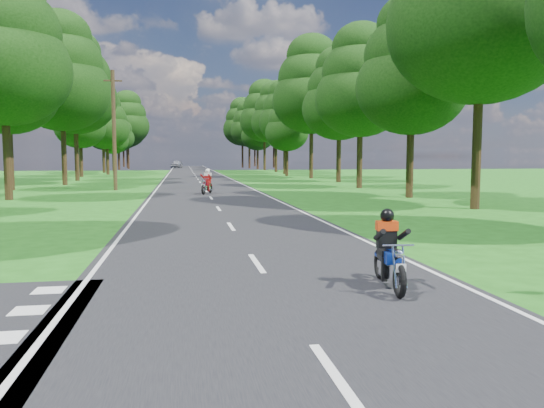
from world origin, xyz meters
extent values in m
plane|color=#1B5613|center=(0.00, 0.00, 0.00)|extent=(160.00, 160.00, 0.00)
cube|color=black|center=(0.00, 50.00, 0.01)|extent=(7.00, 140.00, 0.02)
cube|color=silver|center=(0.00, -4.00, 0.02)|extent=(0.12, 2.00, 0.01)
cube|color=silver|center=(0.00, 2.00, 0.02)|extent=(0.12, 2.00, 0.01)
cube|color=silver|center=(0.00, 8.00, 0.02)|extent=(0.12, 2.00, 0.01)
cube|color=silver|center=(0.00, 14.00, 0.02)|extent=(0.12, 2.00, 0.01)
cube|color=silver|center=(0.00, 20.00, 0.02)|extent=(0.12, 2.00, 0.01)
cube|color=silver|center=(0.00, 26.00, 0.02)|extent=(0.12, 2.00, 0.01)
cube|color=silver|center=(0.00, 32.00, 0.02)|extent=(0.12, 2.00, 0.01)
cube|color=silver|center=(0.00, 38.00, 0.02)|extent=(0.12, 2.00, 0.01)
cube|color=silver|center=(0.00, 44.00, 0.02)|extent=(0.12, 2.00, 0.01)
cube|color=silver|center=(0.00, 50.00, 0.02)|extent=(0.12, 2.00, 0.01)
cube|color=silver|center=(0.00, 56.00, 0.02)|extent=(0.12, 2.00, 0.01)
cube|color=silver|center=(0.00, 62.00, 0.02)|extent=(0.12, 2.00, 0.01)
cube|color=silver|center=(0.00, 68.00, 0.02)|extent=(0.12, 2.00, 0.01)
cube|color=silver|center=(0.00, 74.00, 0.02)|extent=(0.12, 2.00, 0.01)
cube|color=silver|center=(0.00, 80.00, 0.02)|extent=(0.12, 2.00, 0.01)
cube|color=silver|center=(0.00, 86.00, 0.02)|extent=(0.12, 2.00, 0.01)
cube|color=silver|center=(0.00, 92.00, 0.02)|extent=(0.12, 2.00, 0.01)
cube|color=silver|center=(0.00, 98.00, 0.02)|extent=(0.12, 2.00, 0.01)
cube|color=silver|center=(0.00, 104.00, 0.02)|extent=(0.12, 2.00, 0.01)
cube|color=silver|center=(0.00, 110.00, 0.02)|extent=(0.12, 2.00, 0.01)
cube|color=silver|center=(0.00, 116.00, 0.02)|extent=(0.12, 2.00, 0.01)
cube|color=silver|center=(-3.30, 50.00, 0.02)|extent=(0.10, 140.00, 0.01)
cube|color=silver|center=(3.30, 50.00, 0.02)|extent=(0.10, 140.00, 0.01)
cube|color=silver|center=(-3.80, -2.10, 0.02)|extent=(0.50, 0.50, 0.01)
cube|color=silver|center=(-3.80, -0.90, 0.02)|extent=(0.50, 0.50, 0.01)
cube|color=silver|center=(-3.80, 0.30, 0.02)|extent=(0.50, 0.50, 0.01)
cylinder|color=black|center=(-10.57, 20.76, 1.96)|extent=(0.40, 0.40, 3.91)
ellipsoid|color=black|center=(-10.57, 20.76, 6.78)|extent=(6.85, 6.85, 5.82)
ellipsoid|color=black|center=(-10.57, 20.76, 8.68)|extent=(5.87, 5.87, 4.99)
cylinder|color=black|center=(-12.94, 29.18, 1.90)|extent=(0.40, 0.40, 3.79)
ellipsoid|color=black|center=(-12.94, 29.18, 6.57)|extent=(6.64, 6.64, 5.64)
ellipsoid|color=black|center=(-12.94, 29.18, 8.41)|extent=(5.69, 5.69, 4.84)
ellipsoid|color=black|center=(-12.94, 29.18, 10.26)|extent=(4.27, 4.27, 3.63)
cylinder|color=black|center=(-10.82, 35.60, 2.16)|extent=(0.40, 0.40, 4.32)
ellipsoid|color=black|center=(-10.82, 35.60, 7.47)|extent=(7.56, 7.56, 6.42)
ellipsoid|color=black|center=(-10.82, 35.60, 9.58)|extent=(6.48, 6.48, 5.51)
ellipsoid|color=black|center=(-10.82, 35.60, 11.68)|extent=(4.86, 4.86, 4.13)
cylinder|color=black|center=(-11.26, 43.10, 2.20)|extent=(0.40, 0.40, 4.40)
ellipsoid|color=black|center=(-11.26, 43.10, 7.62)|extent=(7.71, 7.71, 6.55)
ellipsoid|color=black|center=(-11.26, 43.10, 9.77)|extent=(6.60, 6.60, 5.61)
ellipsoid|color=black|center=(-11.26, 43.10, 11.92)|extent=(4.95, 4.95, 4.21)
cylinder|color=black|center=(-12.61, 52.78, 1.60)|extent=(0.40, 0.40, 3.20)
ellipsoid|color=black|center=(-12.61, 52.78, 5.54)|extent=(5.60, 5.60, 4.76)
ellipsoid|color=black|center=(-12.61, 52.78, 7.10)|extent=(4.80, 4.80, 4.08)
ellipsoid|color=black|center=(-12.61, 52.78, 8.66)|extent=(3.60, 3.60, 3.06)
cylinder|color=black|center=(-10.75, 60.15, 1.61)|extent=(0.40, 0.40, 3.22)
ellipsoid|color=black|center=(-10.75, 60.15, 5.58)|extent=(5.64, 5.64, 4.79)
ellipsoid|color=black|center=(-10.75, 60.15, 7.15)|extent=(4.83, 4.83, 4.11)
ellipsoid|color=black|center=(-10.75, 60.15, 8.72)|extent=(3.62, 3.62, 3.08)
cylinder|color=black|center=(-12.29, 67.91, 1.80)|extent=(0.40, 0.40, 3.61)
ellipsoid|color=black|center=(-12.29, 67.91, 6.25)|extent=(6.31, 6.31, 5.37)
ellipsoid|color=black|center=(-12.29, 67.91, 8.01)|extent=(5.41, 5.41, 4.60)
ellipsoid|color=black|center=(-12.29, 67.91, 9.76)|extent=(4.06, 4.06, 3.45)
cylinder|color=black|center=(-11.94, 75.74, 1.33)|extent=(0.40, 0.40, 2.67)
ellipsoid|color=black|center=(-11.94, 75.74, 4.62)|extent=(4.67, 4.67, 3.97)
ellipsoid|color=black|center=(-11.94, 75.74, 5.92)|extent=(4.00, 4.00, 3.40)
ellipsoid|color=black|center=(-11.94, 75.74, 7.22)|extent=(3.00, 3.00, 2.55)
cylinder|color=black|center=(-12.18, 84.90, 1.54)|extent=(0.40, 0.40, 3.09)
ellipsoid|color=black|center=(-12.18, 84.90, 5.34)|extent=(5.40, 5.40, 4.59)
ellipsoid|color=black|center=(-12.18, 84.90, 6.85)|extent=(4.63, 4.63, 3.93)
ellipsoid|color=black|center=(-12.18, 84.90, 8.35)|extent=(3.47, 3.47, 2.95)
cylinder|color=black|center=(-11.23, 91.41, 2.24)|extent=(0.40, 0.40, 4.48)
ellipsoid|color=black|center=(-11.23, 91.41, 7.75)|extent=(7.84, 7.84, 6.66)
ellipsoid|color=black|center=(-11.23, 91.41, 9.94)|extent=(6.72, 6.72, 5.71)
ellipsoid|color=black|center=(-11.23, 91.41, 12.12)|extent=(5.04, 5.04, 4.28)
cylinder|color=black|center=(-12.28, 100.39, 2.05)|extent=(0.40, 0.40, 4.09)
ellipsoid|color=black|center=(-12.28, 100.39, 7.09)|extent=(7.16, 7.16, 6.09)
ellipsoid|color=black|center=(-12.28, 100.39, 9.08)|extent=(6.14, 6.14, 5.22)
ellipsoid|color=black|center=(-12.28, 100.39, 11.08)|extent=(4.61, 4.61, 3.92)
cylinder|color=black|center=(11.06, 12.20, 2.28)|extent=(0.40, 0.40, 4.56)
ellipsoid|color=black|center=(11.06, 12.20, 7.89)|extent=(7.98, 7.98, 6.78)
cylinder|color=black|center=(10.92, 18.69, 1.75)|extent=(0.40, 0.40, 3.49)
ellipsoid|color=black|center=(10.92, 18.69, 6.05)|extent=(6.12, 6.12, 5.20)
ellipsoid|color=black|center=(10.92, 18.69, 7.75)|extent=(5.24, 5.24, 4.46)
ellipsoid|color=black|center=(10.92, 18.69, 9.46)|extent=(3.93, 3.93, 3.34)
cylinder|color=black|center=(11.06, 27.58, 1.85)|extent=(0.40, 0.40, 3.69)
ellipsoid|color=black|center=(11.06, 27.58, 6.39)|extent=(6.46, 6.46, 5.49)
ellipsoid|color=black|center=(11.06, 27.58, 8.19)|extent=(5.54, 5.54, 4.71)
ellipsoid|color=black|center=(11.06, 27.58, 9.99)|extent=(4.15, 4.15, 3.53)
cylinder|color=black|center=(12.17, 36.42, 1.87)|extent=(0.40, 0.40, 3.74)
ellipsoid|color=black|center=(12.17, 36.42, 6.48)|extent=(6.55, 6.55, 5.57)
ellipsoid|color=black|center=(12.17, 36.42, 8.31)|extent=(5.62, 5.62, 4.77)
ellipsoid|color=black|center=(12.17, 36.42, 10.13)|extent=(4.21, 4.21, 3.58)
cylinder|color=black|center=(11.72, 44.72, 2.32)|extent=(0.40, 0.40, 4.64)
ellipsoid|color=black|center=(11.72, 44.72, 8.04)|extent=(8.12, 8.12, 6.91)
ellipsoid|color=black|center=(11.72, 44.72, 10.30)|extent=(6.96, 6.96, 5.92)
ellipsoid|color=black|center=(11.72, 44.72, 12.56)|extent=(5.22, 5.22, 4.44)
cylinder|color=black|center=(10.55, 51.92, 1.45)|extent=(0.40, 0.40, 2.91)
ellipsoid|color=black|center=(10.55, 51.92, 5.03)|extent=(5.09, 5.09, 4.33)
ellipsoid|color=black|center=(10.55, 51.92, 6.45)|extent=(4.36, 4.36, 3.71)
ellipsoid|color=black|center=(10.55, 51.92, 7.87)|extent=(3.27, 3.27, 2.78)
cylinder|color=black|center=(11.77, 59.40, 1.94)|extent=(0.40, 0.40, 3.88)
ellipsoid|color=black|center=(11.77, 59.40, 6.71)|extent=(6.78, 6.78, 5.77)
ellipsoid|color=black|center=(11.77, 59.40, 8.60)|extent=(5.81, 5.81, 4.94)
ellipsoid|color=black|center=(11.77, 59.40, 10.49)|extent=(4.36, 4.36, 3.71)
cylinder|color=black|center=(12.10, 67.87, 2.09)|extent=(0.40, 0.40, 4.18)
ellipsoid|color=black|center=(12.10, 67.87, 7.23)|extent=(7.31, 7.31, 6.21)
ellipsoid|color=black|center=(12.10, 67.87, 9.27)|extent=(6.27, 6.27, 5.33)
ellipsoid|color=black|center=(12.10, 67.87, 11.31)|extent=(4.70, 4.70, 4.00)
cylinder|color=black|center=(11.80, 76.83, 2.32)|extent=(0.40, 0.40, 4.63)
ellipsoid|color=black|center=(11.80, 76.83, 8.02)|extent=(8.11, 8.11, 6.89)
ellipsoid|color=black|center=(11.80, 76.83, 10.28)|extent=(6.95, 6.95, 5.91)
ellipsoid|color=black|center=(11.80, 76.83, 12.54)|extent=(5.21, 5.21, 4.43)
cylinder|color=black|center=(11.69, 84.12, 1.68)|extent=(0.40, 0.40, 3.36)
ellipsoid|color=black|center=(11.69, 84.12, 5.82)|extent=(5.88, 5.88, 5.00)
ellipsoid|color=black|center=(11.69, 84.12, 7.46)|extent=(5.04, 5.04, 4.29)
ellipsoid|color=black|center=(11.69, 84.12, 9.10)|extent=(3.78, 3.78, 3.21)
cylinder|color=black|center=(11.14, 91.34, 2.04)|extent=(0.40, 0.40, 4.09)
ellipsoid|color=black|center=(11.14, 91.34, 7.07)|extent=(7.15, 7.15, 6.08)
ellipsoid|color=black|center=(11.14, 91.34, 9.07)|extent=(6.13, 6.13, 5.21)
ellipsoid|color=black|center=(11.14, 91.34, 11.06)|extent=(4.60, 4.60, 3.91)
cylinder|color=black|center=(10.68, 99.10, 2.24)|extent=(0.40, 0.40, 4.48)
ellipsoid|color=black|center=(10.68, 99.10, 7.76)|extent=(7.84, 7.84, 6.66)
ellipsoid|color=black|center=(10.68, 99.10, 9.94)|extent=(6.72, 6.72, 5.71)
ellipsoid|color=black|center=(10.68, 99.10, 12.13)|extent=(5.04, 5.04, 4.28)
cylinder|color=black|center=(-14.00, 110.00, 1.92)|extent=(0.40, 0.40, 3.84)
ellipsoid|color=black|center=(-14.00, 110.00, 6.65)|extent=(6.72, 6.72, 5.71)
ellipsoid|color=black|center=(-14.00, 110.00, 8.52)|extent=(5.76, 5.76, 4.90)
ellipsoid|color=black|center=(-14.00, 110.00, 10.39)|extent=(4.32, 4.32, 3.67)
cylinder|color=black|center=(15.00, 112.00, 2.08)|extent=(0.40, 0.40, 4.16)
ellipsoid|color=black|center=(15.00, 112.00, 7.20)|extent=(7.28, 7.28, 6.19)
ellipsoid|color=black|center=(15.00, 112.00, 9.23)|extent=(6.24, 6.24, 5.30)
ellipsoid|color=black|center=(15.00, 112.00, 11.26)|extent=(4.68, 4.68, 3.98)
cylinder|color=black|center=(-16.00, 95.00, 1.76)|extent=(0.40, 0.40, 3.52)
ellipsoid|color=black|center=(-16.00, 95.00, 6.09)|extent=(6.16, 6.16, 5.24)
ellipsoid|color=black|center=(-16.00, 95.00, 7.81)|extent=(5.28, 5.28, 4.49)
ellipsoid|color=black|center=(-16.00, 95.00, 9.53)|extent=(3.96, 3.96, 3.37)
cylinder|color=black|center=(17.00, 98.00, 2.24)|extent=(0.40, 0.40, 4.48)
ellipsoid|color=black|center=(17.00, 98.00, 7.76)|extent=(7.84, 7.84, 6.66)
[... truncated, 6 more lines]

